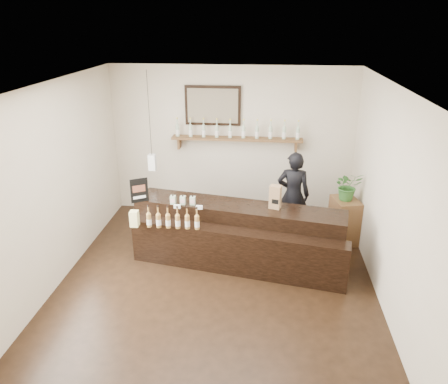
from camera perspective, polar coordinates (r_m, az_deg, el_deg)
ground at (r=6.51m, az=-0.96°, el=-11.44°), size 5.00×5.00×0.00m
room_shell at (r=5.75m, az=-1.06°, el=2.86°), size 5.00×5.00×5.00m
back_wall_decor at (r=8.02m, az=-0.17°, el=8.83°), size 2.66×0.96×1.69m
counter at (r=6.77m, az=1.71°, el=-5.84°), size 3.30×1.45×1.06m
promo_sign at (r=6.83m, az=-11.01°, el=0.21°), size 0.25×0.15×0.38m
paper_bag at (r=6.54m, az=6.71°, el=-0.64°), size 0.19×0.16×0.36m
tape_dispenser at (r=6.60m, az=6.83°, el=-1.75°), size 0.13×0.07×0.11m
side_cabinet at (r=7.65m, az=15.40°, el=-3.61°), size 0.50×0.60×0.77m
potted_plant at (r=7.41m, az=15.88°, el=0.77°), size 0.51×0.46×0.49m
shopkeeper at (r=7.47m, az=9.06°, el=0.31°), size 0.66×0.47×1.72m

